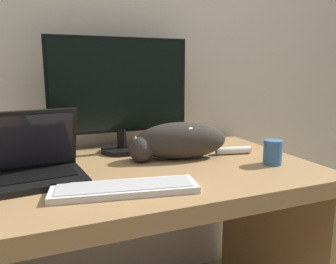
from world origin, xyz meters
The scene contains 7 objects.
wall_back centered at (0.00, 0.83, 1.30)m, with size 6.40×0.06×2.60m.
desk centered at (0.00, 0.39, 0.59)m, with size 1.37×0.77×0.76m.
monitor centered at (0.03, 0.65, 1.02)m, with size 0.60×0.18×0.49m.
laptop centered at (-0.33, 0.38, 0.81)m, with size 0.32×0.26×0.23m.
external_keyboard centered at (-0.08, 0.17, 0.77)m, with size 0.45×0.20×0.02m.
cat centered at (0.22, 0.45, 0.84)m, with size 0.53×0.21×0.15m.
coffee_mug centered at (0.52, 0.24, 0.81)m, with size 0.07×0.07×0.09m.
Camera 1 is at (-0.31, -0.73, 1.12)m, focal length 35.00 mm.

